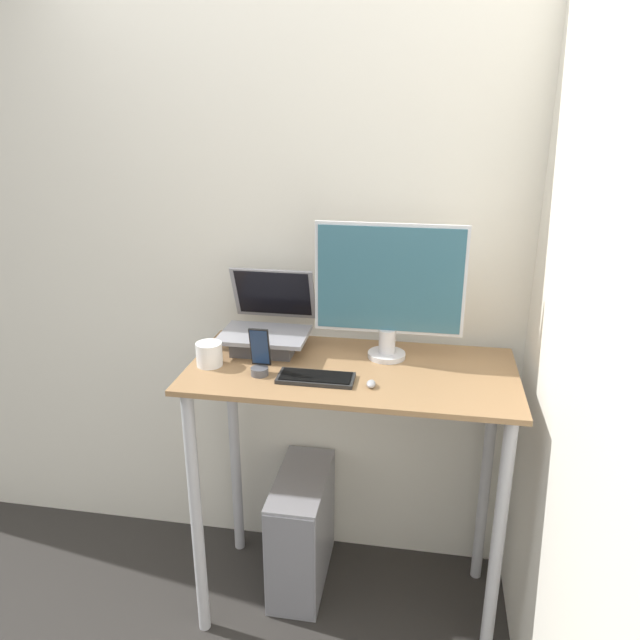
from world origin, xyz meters
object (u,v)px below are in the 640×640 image
object	(u,v)px
monitor	(389,289)
keyboard	(316,378)
cell_phone	(260,360)
computer_tower	(302,529)
laptop	(266,331)
mouse	(371,384)

from	to	relation	value
monitor	keyboard	world-z (taller)	monitor
monitor	cell_phone	distance (m)	0.54
monitor	computer_tower	world-z (taller)	monitor
cell_phone	computer_tower	world-z (taller)	cell_phone
laptop	cell_phone	distance (m)	0.24
monitor	laptop	bearing A→B (deg)	179.07
monitor	computer_tower	distance (m)	1.14
monitor	cell_phone	bearing A→B (deg)	-151.90
monitor	keyboard	bearing A→B (deg)	-133.07
keyboard	cell_phone	xyz separation A→B (m)	(-0.20, 0.01, 0.05)
laptop	monitor	world-z (taller)	monitor
mouse	cell_phone	xyz separation A→B (m)	(-0.40, 0.04, 0.04)
computer_tower	laptop	bearing A→B (deg)	165.21
computer_tower	cell_phone	bearing A→B (deg)	-116.47
monitor	mouse	distance (m)	0.37
laptop	cell_phone	bearing A→B (deg)	-81.24
mouse	computer_tower	distance (m)	0.91
mouse	computer_tower	bearing A→B (deg)	141.56
mouse	cell_phone	size ratio (longest dim) A/B	0.29
laptop	mouse	xyz separation A→B (m)	(0.44, -0.27, -0.06)
monitor	keyboard	xyz separation A→B (m)	(-0.23, -0.24, -0.26)
laptop	mouse	size ratio (longest dim) A/B	6.67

